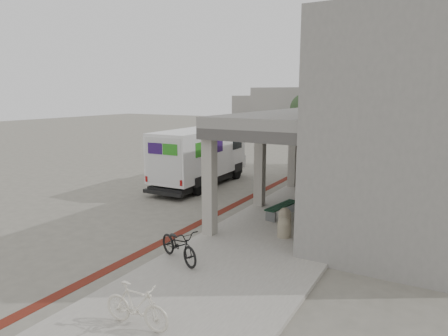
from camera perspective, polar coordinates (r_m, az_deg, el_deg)
The scene contains 14 objects.
ground at distance 17.48m, azimuth -1.94°, elevation -5.15°, with size 120.00×120.00×0.00m, color #6A665B.
bike_lane_stripe at distance 18.72m, azimuth 3.88°, elevation -4.09°, with size 0.35×40.00×0.01m, color #5C1C12.
sidewalk at distance 15.84m, azimuth 10.62°, elevation -6.77°, with size 4.40×28.00×0.12m, color gray.
transit_building at distance 19.02m, azimuth 23.58°, elevation 5.67°, with size 7.60×17.00×7.00m.
distant_backdrop at distance 51.62m, azimuth 16.50°, elevation 7.87°, with size 28.00×10.00×6.50m.
tree_left at distance 44.57m, azimuth 11.48°, elevation 8.35°, with size 3.20×3.20×4.80m.
tree_mid at distance 44.91m, azimuth 20.88°, elevation 7.89°, with size 3.20×3.20×4.80m.
fedex_truck at distance 20.70m, azimuth -3.43°, elevation 1.76°, with size 2.36×6.98×2.95m.
bench at distance 15.44m, azimuth 8.26°, elevation -5.69°, with size 0.69×1.94×0.45m.
bollard_near at distance 13.28m, azimuth 8.62°, elevation -8.32°, with size 0.45×0.45×0.68m.
bollard_far at distance 14.30m, azimuth 8.68°, elevation -6.95°, with size 0.45×0.45×0.67m.
utility_cabinet at distance 16.81m, azimuth 15.59°, elevation -3.78°, with size 0.51×0.67×1.12m, color gray.
bicycle_black at distance 11.38m, azimuth -6.46°, elevation -10.80°, with size 0.63×1.81×0.95m, color black.
bicycle_cream at distance 8.57m, azimuth -12.40°, elevation -18.63°, with size 0.43×1.54×0.92m, color silver.
Camera 1 is at (8.76, -14.37, 4.72)m, focal length 32.00 mm.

